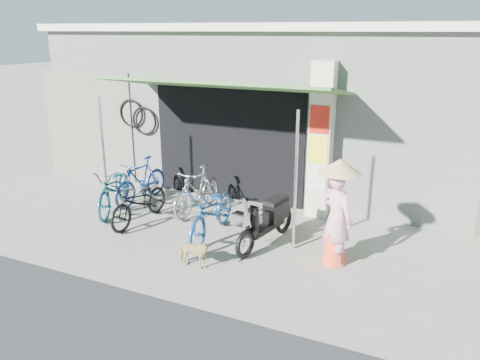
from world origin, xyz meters
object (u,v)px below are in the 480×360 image
at_px(bike_teal, 114,188).
at_px(street_dog, 193,253).
at_px(bike_black, 140,202).
at_px(nun, 337,213).
at_px(bike_silver, 197,190).
at_px(bike_blue, 141,181).
at_px(bike_navy, 212,212).
at_px(moped, 267,220).

bearing_deg(bike_teal, street_dog, -49.64).
xyz_separation_m(bike_black, nun, (3.77, -0.09, 0.43)).
height_order(bike_teal, bike_black, bike_teal).
bearing_deg(bike_silver, nun, -13.50).
height_order(bike_blue, street_dog, bike_blue).
xyz_separation_m(bike_blue, nun, (4.41, -1.02, 0.37)).
bearing_deg(bike_blue, bike_silver, 3.31).
xyz_separation_m(bike_blue, bike_silver, (1.39, -0.02, -0.00)).
distance_m(bike_black, bike_navy, 1.57).
relative_size(bike_navy, street_dog, 3.18).
bearing_deg(bike_navy, bike_blue, 151.20).
distance_m(bike_navy, nun, 2.23).
distance_m(bike_blue, nun, 4.54).
relative_size(bike_black, nun, 0.94).
height_order(moped, nun, nun).
relative_size(moped, nun, 0.98).
height_order(bike_silver, street_dog, bike_silver).
xyz_separation_m(moped, nun, (1.22, -0.22, 0.41)).
xyz_separation_m(bike_blue, bike_black, (0.64, -0.92, -0.06)).
bearing_deg(bike_black, nun, 0.28).
height_order(bike_navy, moped, bike_navy).
bearing_deg(moped, bike_silver, 168.19).
bearing_deg(nun, bike_teal, 23.83).
bearing_deg(bike_silver, bike_navy, -43.64).
relative_size(bike_blue, nun, 0.93).
distance_m(bike_teal, moped, 3.39).
relative_size(bike_blue, moped, 0.95).
xyz_separation_m(bike_black, street_dog, (1.81, -1.14, -0.18)).
height_order(bike_black, bike_silver, bike_silver).
relative_size(bike_blue, bike_navy, 0.87).
bearing_deg(bike_teal, moped, -24.09).
xyz_separation_m(bike_silver, nun, (3.02, -0.99, 0.38)).
bearing_deg(bike_black, moped, 4.63).
bearing_deg(bike_blue, bike_black, -50.83).
distance_m(bike_silver, bike_navy, 1.24).
bearing_deg(moped, bike_teal, -171.59).
distance_m(bike_black, street_dog, 2.15).
bearing_deg(nun, bike_black, 27.34).
bearing_deg(bike_navy, bike_teal, 166.62).
bearing_deg(bike_silver, bike_blue, -176.24).
relative_size(street_dog, nun, 0.34).
xyz_separation_m(bike_teal, moped, (3.39, -0.18, -0.04)).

